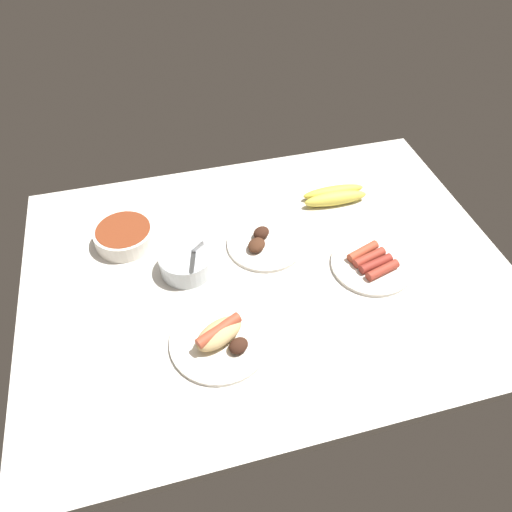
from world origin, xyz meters
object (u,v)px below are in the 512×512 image
object	(u,v)px
plate_sausages	(372,264)
banana_bunch	(335,196)
plate_grilled_meat	(264,243)
bowl_chili	(124,235)
plate_hotdog_assembled	(220,338)
bowl_coleslaw	(186,261)

from	to	relation	value
plate_sausages	banana_bunch	bearing A→B (deg)	89.56
plate_sausages	plate_grilled_meat	bearing A→B (deg)	149.65
banana_bunch	bowl_chili	bearing A→B (deg)	-178.05
plate_hotdog_assembled	bowl_chili	world-z (taller)	plate_hotdog_assembled
bowl_chili	plate_grilled_meat	xyz separation A→B (cm)	(35.03, -10.36, -1.67)
banana_bunch	bowl_coleslaw	bearing A→B (deg)	-160.65
bowl_chili	plate_sausages	bearing A→B (deg)	-22.49
plate_sausages	bowl_chili	bearing A→B (deg)	157.51
plate_sausages	bowl_chili	xyz separation A→B (cm)	(-59.18, 24.50, 1.57)
plate_sausages	bowl_coleslaw	distance (cm)	46.31
banana_bunch	plate_sausages	bearing A→B (deg)	-90.44
plate_sausages	plate_hotdog_assembled	xyz separation A→B (cm)	(-41.36, -12.48, 0.78)
banana_bunch	bowl_chili	size ratio (longest dim) A/B	1.22
bowl_coleslaw	plate_hotdog_assembled	size ratio (longest dim) A/B	0.69
plate_sausages	plate_hotdog_assembled	world-z (taller)	plate_hotdog_assembled
plate_sausages	bowl_coleslaw	world-z (taller)	bowl_coleslaw
plate_grilled_meat	banana_bunch	bearing A→B (deg)	26.93
plate_sausages	bowl_coleslaw	xyz separation A→B (cm)	(-45.03, 10.63, 2.06)
banana_bunch	bowl_chili	xyz separation A→B (cm)	(-59.39, -2.02, 0.74)
bowl_coleslaw	banana_bunch	bearing A→B (deg)	19.35
plate_sausages	plate_hotdog_assembled	distance (cm)	43.21
plate_hotdog_assembled	bowl_chili	xyz separation A→B (cm)	(-17.82, 36.97, 0.79)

